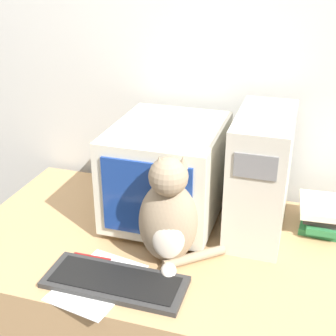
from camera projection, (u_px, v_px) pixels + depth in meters
The scene contains 9 objects.
wall_back at pixel (199, 65), 1.92m from camera, with size 7.00×0.05×2.50m.
desk at pixel (163, 314), 1.87m from camera, with size 1.45×0.86×0.71m.
crt_monitor at pixel (167, 172), 1.78m from camera, with size 0.40×0.49×0.38m.
computer_tower at pixel (261, 174), 1.70m from camera, with size 0.20×0.43×0.45m.
keyboard at pixel (115, 282), 1.49m from camera, with size 0.45×0.18×0.02m.
cat at pixel (169, 217), 1.53m from camera, with size 0.30×0.23×0.40m.
book_stack at pixel (321, 215), 1.76m from camera, with size 0.17×0.21×0.11m.
pen at pixel (93, 257), 1.62m from camera, with size 0.14×0.01×0.01m.
paper_sheet at pixel (98, 282), 1.50m from camera, with size 0.26×0.33×0.00m.
Camera 1 is at (0.45, -0.94, 1.68)m, focal length 50.00 mm.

